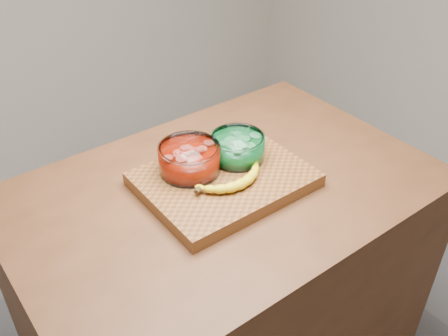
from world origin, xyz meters
TOP-DOWN VIEW (x-y plane):
  - counter at (0.00, 0.00)m, footprint 1.20×0.80m
  - cutting_board at (0.00, 0.00)m, footprint 0.45×0.35m
  - bowl_red at (-0.07, 0.07)m, footprint 0.17×0.17m
  - bowl_green at (0.08, 0.04)m, footprint 0.16×0.16m
  - banana at (-0.01, -0.05)m, footprint 0.24×0.11m

SIDE VIEW (x-z plane):
  - counter at x=0.00m, z-range 0.00..0.90m
  - cutting_board at x=0.00m, z-range 0.90..0.94m
  - banana at x=-0.01m, z-range 0.94..0.97m
  - bowl_green at x=0.08m, z-range 0.94..1.01m
  - bowl_red at x=-0.07m, z-range 0.94..1.02m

